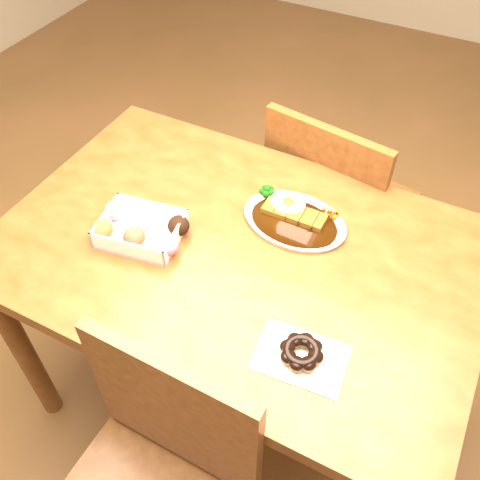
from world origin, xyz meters
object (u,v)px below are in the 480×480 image
at_px(katsu_curry_plate, 294,217).
at_px(donut_box, 141,228).
at_px(chair_far, 333,206).
at_px(pon_de_ring, 301,353).
at_px(table, 237,273).

distance_m(katsu_curry_plate, donut_box, 0.39).
bearing_deg(chair_far, pon_de_ring, 111.59).
bearing_deg(katsu_curry_plate, donut_box, -144.75).
height_order(table, pon_de_ring, pon_de_ring).
relative_size(donut_box, pon_de_ring, 1.20).
height_order(donut_box, pon_de_ring, donut_box).
xyz_separation_m(katsu_curry_plate, pon_de_ring, (0.17, -0.36, 0.01)).
bearing_deg(table, donut_box, -161.92).
relative_size(katsu_curry_plate, pon_de_ring, 1.42).
relative_size(chair_far, donut_box, 3.62).
xyz_separation_m(table, katsu_curry_plate, (0.09, 0.15, 0.11)).
relative_size(chair_far, pon_de_ring, 4.34).
distance_m(table, katsu_curry_plate, 0.21).
bearing_deg(donut_box, table, 18.08).
bearing_deg(table, katsu_curry_plate, 59.99).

